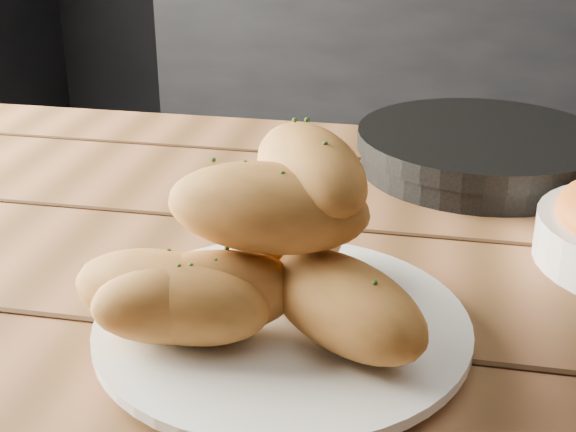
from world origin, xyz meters
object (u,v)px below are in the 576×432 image
object	(u,v)px
table	(431,394)
skillet	(483,150)
plate	(283,329)
bread_rolls	(262,255)

from	to	relation	value
table	skillet	bearing A→B (deg)	82.58
table	plate	bearing A→B (deg)	-138.35
plate	bread_rolls	bearing A→B (deg)	-163.50
bread_rolls	table	bearing A→B (deg)	39.53
table	bread_rolls	distance (m)	0.23
table	plate	world-z (taller)	plate
plate	table	bearing A→B (deg)	41.65
bread_rolls	skillet	size ratio (longest dim) A/B	0.65
bread_rolls	plate	bearing A→B (deg)	16.50
bread_rolls	skillet	distance (m)	0.43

